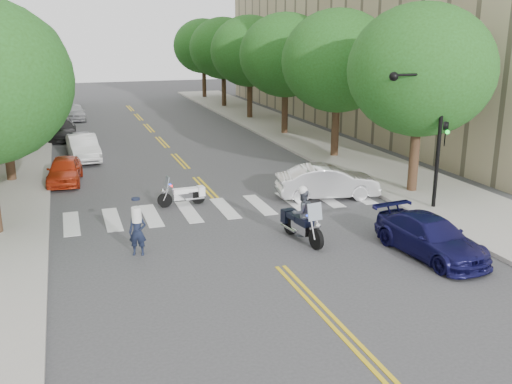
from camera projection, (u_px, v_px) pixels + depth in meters
name	position (u px, v px, depth m)	size (l,w,h in m)	color
ground	(280.00, 267.00, 18.13)	(140.00, 140.00, 0.00)	#38383A
sidewalk_left	(9.00, 150.00, 35.21)	(5.00, 60.00, 0.15)	#9E9991
sidewalk_right	(293.00, 133.00, 41.08)	(5.00, 60.00, 0.15)	#9E9991
tree_l_2	(11.00, 59.00, 33.92)	(6.40, 6.40, 8.45)	#382316
tree_l_3	(19.00, 54.00, 41.20)	(6.40, 6.40, 8.45)	#382316
tree_l_4	(24.00, 50.00, 48.49)	(6.40, 6.40, 8.45)	#382316
tree_l_5	(28.00, 48.00, 55.77)	(6.40, 6.40, 8.45)	#382316
tree_r_0	(421.00, 70.00, 24.79)	(6.40, 6.40, 8.45)	#382316
tree_r_1	(338.00, 61.00, 32.07)	(6.40, 6.40, 8.45)	#382316
tree_r_2	(285.00, 55.00, 39.36)	(6.40, 6.40, 8.45)	#382316
tree_r_3	(250.00, 51.00, 46.64)	(6.40, 6.40, 8.45)	#382316
tree_r_4	(223.00, 48.00, 53.93)	(6.40, 6.40, 8.45)	#382316
tree_r_5	(203.00, 46.00, 61.21)	(6.40, 6.40, 8.45)	#382316
traffic_signal_pole	(431.00, 122.00, 22.68)	(2.82, 0.42, 6.00)	black
motorcycle_police	(301.00, 216.00, 20.17)	(0.92, 2.48, 2.03)	black
motorcycle_parked	(186.00, 194.00, 24.40)	(2.09, 0.54, 1.34)	black
officer_standing	(138.00, 232.00, 18.88)	(0.58, 0.38, 1.60)	#161D33
convertible	(327.00, 182.00, 25.33)	(1.57, 4.51, 1.49)	white
sedan_blue	(430.00, 237.00, 18.88)	(1.82, 4.48, 1.30)	#100F3F
parked_car_a	(65.00, 170.00, 27.84)	(1.54, 3.82, 1.30)	red
parked_car_b	(83.00, 148.00, 32.72)	(1.52, 4.37, 1.44)	silver
parked_car_c	(81.00, 142.00, 35.31)	(1.86, 4.03, 1.12)	#9D9FA5
parked_car_d	(62.00, 129.00, 39.10)	(1.88, 4.62, 1.34)	black
parked_car_e	(75.00, 112.00, 47.30)	(1.61, 4.00, 1.36)	#A6A7AC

